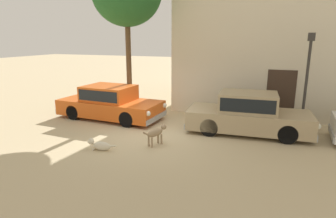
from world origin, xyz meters
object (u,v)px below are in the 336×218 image
object	(u,v)px
street_lamp	(308,69)
parked_sedan_nearest	(110,102)
parked_sedan_second	(248,113)
stray_dog_tan	(156,133)
stray_dog_spotted	(100,145)

from	to	relation	value
street_lamp	parked_sedan_nearest	bearing A→B (deg)	-171.70
parked_sedan_nearest	parked_sedan_second	bearing A→B (deg)	3.39
parked_sedan_second	stray_dog_tan	bearing A→B (deg)	-142.66
stray_dog_spotted	stray_dog_tan	bearing A→B (deg)	-151.16
parked_sedan_nearest	stray_dog_tan	distance (m)	3.79
parked_sedan_nearest	stray_dog_spotted	bearing A→B (deg)	-60.58
parked_sedan_second	street_lamp	distance (m)	2.63
parked_sedan_second	stray_dog_tan	world-z (taller)	parked_sedan_second
parked_sedan_nearest	stray_dog_spotted	world-z (taller)	parked_sedan_nearest
stray_dog_spotted	street_lamp	bearing A→B (deg)	-150.33
parked_sedan_nearest	street_lamp	bearing A→B (deg)	11.17
parked_sedan_nearest	parked_sedan_second	xyz separation A→B (m)	(5.66, 0.05, 0.03)
street_lamp	parked_sedan_second	bearing A→B (deg)	-150.50
parked_sedan_nearest	stray_dog_spotted	xyz separation A→B (m)	(1.62, -3.24, -0.53)
parked_sedan_second	stray_dog_tan	xyz separation A→B (m)	(-2.60, -2.26, -0.31)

